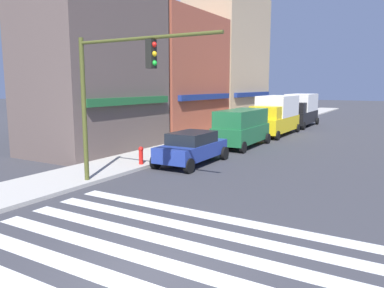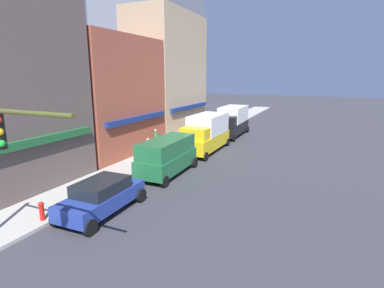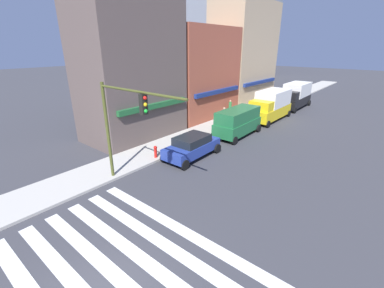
# 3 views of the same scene
# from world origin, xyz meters

# --- Properties ---
(storefront_row) EXTENTS (27.05, 5.30, 15.91)m
(storefront_row) POSITION_xyz_m (19.22, 11.50, 6.50)
(storefront_row) COLOR brown
(storefront_row) RESTS_ON ground_plane
(sedan_blue) EXTENTS (4.44, 2.02, 1.59)m
(sedan_blue) POSITION_xyz_m (9.86, 4.70, 0.84)
(sedan_blue) COLOR navy
(sedan_blue) RESTS_ON ground_plane
(van_green) EXTENTS (5.04, 2.22, 2.34)m
(van_green) POSITION_xyz_m (16.00, 4.70, 1.29)
(van_green) COLOR #1E6638
(van_green) RESTS_ON ground_plane
(box_truck_yellow) EXTENTS (6.21, 2.42, 3.04)m
(box_truck_yellow) POSITION_xyz_m (22.67, 4.70, 1.59)
(box_truck_yellow) COLOR yellow
(box_truck_yellow) RESTS_ON ground_plane
(box_truck_black) EXTENTS (6.23, 2.42, 3.04)m
(box_truck_black) POSITION_xyz_m (29.97, 4.70, 1.59)
(box_truck_black) COLOR black
(box_truck_black) RESTS_ON ground_plane
(pedestrian_green_top) EXTENTS (0.32, 0.32, 1.77)m
(pedestrian_green_top) POSITION_xyz_m (20.77, 8.43, 1.07)
(pedestrian_green_top) COLOR #23232D
(pedestrian_green_top) RESTS_ON sidewalk_left
(pedestrian_grey_coat) EXTENTS (0.32, 0.32, 1.77)m
(pedestrian_grey_coat) POSITION_xyz_m (17.41, 7.01, 1.07)
(pedestrian_grey_coat) COLOR #23232D
(pedestrian_grey_coat) RESTS_ON sidewalk_left
(fire_hydrant) EXTENTS (0.24, 0.24, 0.84)m
(fire_hydrant) POSITION_xyz_m (8.00, 6.40, 0.61)
(fire_hydrant) COLOR red
(fire_hydrant) RESTS_ON sidewalk_left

